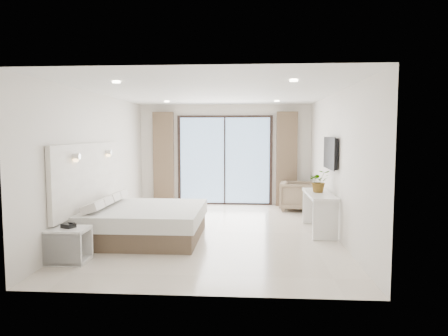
{
  "coord_description": "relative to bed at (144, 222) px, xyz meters",
  "views": [
    {
      "loc": [
        0.68,
        -7.66,
        1.92
      ],
      "look_at": [
        0.15,
        0.4,
        1.23
      ],
      "focal_mm": 32.0,
      "sensor_mm": 36.0,
      "label": 1
    }
  ],
  "objects": [
    {
      "name": "plant",
      "position": [
        3.3,
        0.8,
        0.64
      ],
      "size": [
        0.43,
        0.47,
        0.35
      ],
      "primitive_type": "imported",
      "rotation": [
        0.0,
        0.0,
        0.08
      ],
      "color": "#33662D",
      "rests_on": "console_desk"
    },
    {
      "name": "console_desk",
      "position": [
        3.3,
        0.74,
        0.25
      ],
      "size": [
        0.47,
        1.5,
        0.77
      ],
      "color": "white",
      "rests_on": "ground"
    },
    {
      "name": "armchair",
      "position": [
        3.11,
        2.93,
        0.09
      ],
      "size": [
        0.82,
        0.86,
        0.79
      ],
      "primitive_type": "imported",
      "rotation": [
        0.0,
        0.0,
        1.43
      ],
      "color": "#816654",
      "rests_on": "ground"
    },
    {
      "name": "ground",
      "position": [
        1.26,
        0.57,
        -0.31
      ],
      "size": [
        6.2,
        6.2,
        0.0
      ],
      "primitive_type": "plane",
      "color": "beige",
      "rests_on": "ground"
    },
    {
      "name": "nightstand",
      "position": [
        -0.76,
        -1.43,
        -0.05
      ],
      "size": [
        0.57,
        0.47,
        0.52
      ],
      "rotation": [
        0.0,
        0.0,
        0.0
      ],
      "color": "white",
      "rests_on": "ground"
    },
    {
      "name": "bed",
      "position": [
        0.0,
        0.0,
        0.0
      ],
      "size": [
        2.09,
        1.99,
        0.72
      ],
      "color": "brown",
      "rests_on": "ground"
    },
    {
      "name": "room_shell",
      "position": [
        1.06,
        1.26,
        1.27
      ],
      "size": [
        4.62,
        6.22,
        2.72
      ],
      "color": "silver",
      "rests_on": "ground"
    },
    {
      "name": "phone",
      "position": [
        -0.76,
        -1.41,
        0.25
      ],
      "size": [
        0.23,
        0.21,
        0.06
      ],
      "primitive_type": "cube",
      "rotation": [
        0.0,
        0.0,
        -0.43
      ],
      "color": "black",
      "rests_on": "nightstand"
    }
  ]
}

